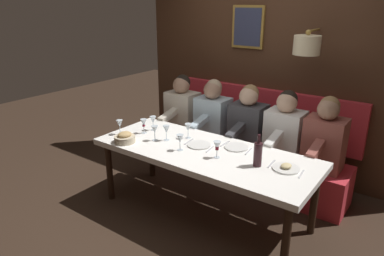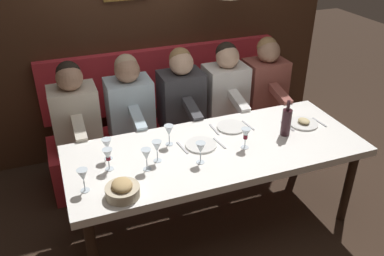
% 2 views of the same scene
% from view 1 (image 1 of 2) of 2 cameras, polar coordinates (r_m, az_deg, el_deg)
% --- Properties ---
extents(ground_plane, '(12.00, 12.00, 0.00)m').
position_cam_1_polar(ground_plane, '(3.87, 1.80, -13.67)').
color(ground_plane, '#332319').
extents(dining_table, '(0.90, 2.26, 0.74)m').
position_cam_1_polar(dining_table, '(3.55, 1.91, -4.55)').
color(dining_table, white).
rests_on(dining_table, ground_plane).
extents(banquette_bench, '(0.52, 2.46, 0.45)m').
position_cam_1_polar(banquette_bench, '(4.43, 8.33, -5.94)').
color(banquette_bench, red).
rests_on(banquette_bench, ground_plane).
extents(back_wall_panel, '(0.59, 3.66, 2.90)m').
position_cam_1_polar(back_wall_panel, '(4.58, 12.51, 9.74)').
color(back_wall_panel, '#422819').
rests_on(back_wall_panel, ground_plane).
extents(diner_nearest, '(0.60, 0.40, 0.79)m').
position_cam_1_polar(diner_nearest, '(3.91, 20.66, -1.29)').
color(diner_nearest, '#934C42').
rests_on(diner_nearest, banquette_bench).
extents(diner_near, '(0.60, 0.40, 0.79)m').
position_cam_1_polar(diner_near, '(4.03, 14.74, -0.02)').
color(diner_near, white).
rests_on(diner_near, banquette_bench).
extents(diner_middle, '(0.60, 0.40, 0.79)m').
position_cam_1_polar(diner_middle, '(4.20, 9.00, 1.21)').
color(diner_middle, '#3D3D42').
rests_on(diner_middle, banquette_bench).
extents(diner_far, '(0.60, 0.40, 0.79)m').
position_cam_1_polar(diner_far, '(4.43, 3.34, 2.42)').
color(diner_far, silver).
rests_on(diner_far, banquette_bench).
extents(diner_farthest, '(0.60, 0.40, 0.79)m').
position_cam_1_polar(diner_farthest, '(4.69, -1.61, 3.45)').
color(diner_farthest, beige).
rests_on(diner_farthest, banquette_bench).
extents(place_setting_0, '(0.24, 0.32, 0.05)m').
position_cam_1_polar(place_setting_0, '(3.23, 14.95, -6.20)').
color(place_setting_0, silver).
rests_on(place_setting_0, dining_table).
extents(place_setting_1, '(0.24, 0.31, 0.01)m').
position_cam_1_polar(place_setting_1, '(3.59, 7.17, -3.09)').
color(place_setting_1, silver).
rests_on(place_setting_1, dining_table).
extents(place_setting_2, '(0.24, 0.33, 0.01)m').
position_cam_1_polar(place_setting_2, '(3.62, 1.16, -2.76)').
color(place_setting_2, silver).
rests_on(place_setting_2, dining_table).
extents(wine_glass_0, '(0.07, 0.07, 0.16)m').
position_cam_1_polar(wine_glass_0, '(3.47, -1.95, -1.82)').
color(wine_glass_0, silver).
rests_on(wine_glass_0, dining_table).
extents(wine_glass_1, '(0.07, 0.07, 0.16)m').
position_cam_1_polar(wine_glass_1, '(3.97, -11.60, 0.61)').
color(wine_glass_1, silver).
rests_on(wine_glass_1, dining_table).
extents(wine_glass_2, '(0.07, 0.07, 0.16)m').
position_cam_1_polar(wine_glass_2, '(4.04, -6.31, 1.24)').
color(wine_glass_2, silver).
rests_on(wine_glass_2, dining_table).
extents(wine_glass_3, '(0.07, 0.07, 0.16)m').
position_cam_1_polar(wine_glass_3, '(3.32, 4.07, -2.95)').
color(wine_glass_3, silver).
rests_on(wine_glass_3, dining_table).
extents(wine_glass_4, '(0.07, 0.07, 0.16)m').
position_cam_1_polar(wine_glass_4, '(3.78, -0.64, 0.03)').
color(wine_glass_4, silver).
rests_on(wine_glass_4, dining_table).
extents(wine_glass_5, '(0.07, 0.07, 0.16)m').
position_cam_1_polar(wine_glass_5, '(3.73, -4.17, -0.30)').
color(wine_glass_5, silver).
rests_on(wine_glass_5, dining_table).
extents(wine_glass_6, '(0.07, 0.07, 0.16)m').
position_cam_1_polar(wine_glass_6, '(3.74, -6.04, -0.31)').
color(wine_glass_6, silver).
rests_on(wine_glass_6, dining_table).
extents(wine_glass_7, '(0.07, 0.07, 0.16)m').
position_cam_1_polar(wine_glass_7, '(3.96, -7.81, 0.77)').
color(wine_glass_7, silver).
rests_on(wine_glass_7, dining_table).
extents(wine_bottle, '(0.08, 0.08, 0.30)m').
position_cam_1_polar(wine_bottle, '(3.20, 10.57, -4.14)').
color(wine_bottle, '#33191E').
rests_on(wine_bottle, dining_table).
extents(bread_bowl, '(0.22, 0.22, 0.12)m').
position_cam_1_polar(bread_bowl, '(3.76, -10.79, -1.58)').
color(bread_bowl, beige).
rests_on(bread_bowl, dining_table).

